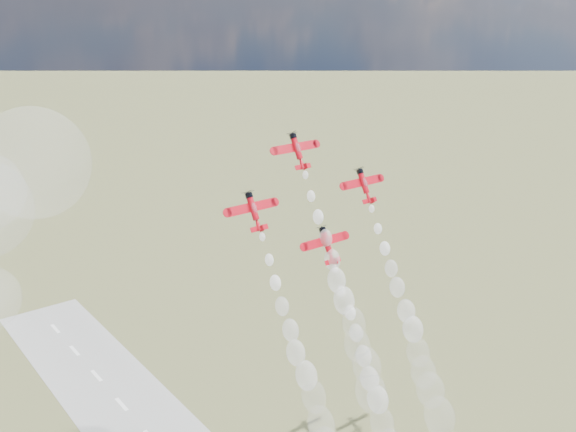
% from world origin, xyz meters
% --- Properties ---
extents(plane_lead, '(10.85, 5.77, 7.06)m').
position_xyz_m(plane_lead, '(16.17, 3.26, 90.44)').
color(plane_lead, red).
rests_on(plane_lead, ground).
extents(plane_left, '(10.85, 5.77, 7.06)m').
position_xyz_m(plane_left, '(1.96, -1.65, 81.79)').
color(plane_left, red).
rests_on(plane_left, ground).
extents(plane_right, '(10.85, 5.77, 7.06)m').
position_xyz_m(plane_right, '(30.38, -1.65, 81.79)').
color(plane_right, red).
rests_on(plane_right, ground).
extents(plane_slot, '(10.85, 5.77, 7.06)m').
position_xyz_m(plane_slot, '(16.17, -6.56, 73.13)').
color(plane_slot, red).
rests_on(plane_slot, ground).
extents(smoke_trail_lead, '(5.72, 24.78, 42.28)m').
position_xyz_m(smoke_trail_lead, '(16.08, -16.44, 55.30)').
color(smoke_trail_lead, white).
rests_on(smoke_trail_lead, plane_lead).
extents(smoke_trail_left, '(5.57, 25.14, 42.30)m').
position_xyz_m(smoke_trail_left, '(1.78, -21.85, 46.57)').
color(smoke_trail_left, white).
rests_on(smoke_trail_left, plane_left).
extents(smoke_trail_right, '(5.21, 25.52, 42.15)m').
position_xyz_m(smoke_trail_right, '(30.30, -21.69, 46.61)').
color(smoke_trail_right, white).
rests_on(smoke_trail_right, plane_right).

